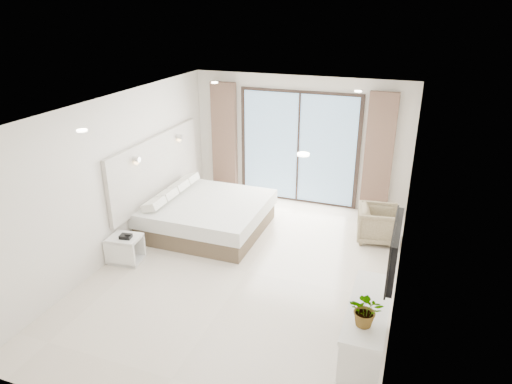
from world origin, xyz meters
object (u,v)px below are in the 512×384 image
at_px(console_desk, 367,320).
at_px(armchair, 378,222).
at_px(bed, 207,215).
at_px(nightstand, 126,249).

xyz_separation_m(console_desk, armchair, (-0.19, 3.13, -0.20)).
xyz_separation_m(bed, console_desk, (3.29, -2.44, 0.24)).
bearing_deg(armchair, nightstand, 111.75).
xyz_separation_m(nightstand, console_desk, (4.05, -0.93, 0.32)).
bearing_deg(armchair, console_desk, 175.56).
bearing_deg(bed, armchair, 12.54).
relative_size(nightstand, console_desk, 0.37).
bearing_deg(bed, nightstand, -116.89).
xyz_separation_m(bed, armchair, (3.10, 0.69, 0.04)).
xyz_separation_m(bed, nightstand, (-0.77, -1.51, -0.08)).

